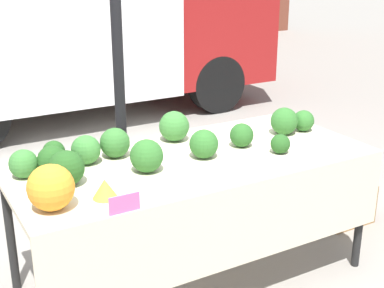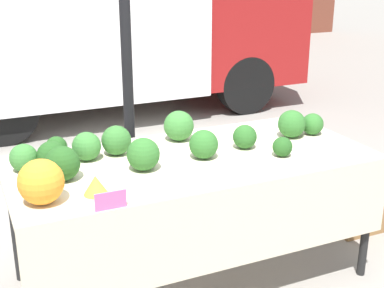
{
  "view_description": "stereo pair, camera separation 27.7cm",
  "coord_description": "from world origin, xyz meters",
  "px_view_note": "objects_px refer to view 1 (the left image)",
  "views": [
    {
      "loc": [
        -1.42,
        -2.48,
        1.88
      ],
      "look_at": [
        0.0,
        0.0,
        0.87
      ],
      "focal_mm": 50.0,
      "sensor_mm": 36.0,
      "label": 1
    },
    {
      "loc": [
        -1.17,
        -2.6,
        1.88
      ],
      "look_at": [
        0.0,
        0.0,
        0.87
      ],
      "focal_mm": 50.0,
      "sensor_mm": 36.0,
      "label": 2
    }
  ],
  "objects_px": {
    "price_sign": "(124,204)",
    "produce_crate": "(341,201)",
    "parked_truck": "(70,13)",
    "orange_cauliflower": "(51,188)"
  },
  "relations": [
    {
      "from": "price_sign",
      "to": "produce_crate",
      "type": "distance_m",
      "value": 2.15
    },
    {
      "from": "parked_truck",
      "to": "produce_crate",
      "type": "xyz_separation_m",
      "value": [
        0.76,
        -3.87,
        -1.08
      ]
    },
    {
      "from": "parked_truck",
      "to": "produce_crate",
      "type": "height_order",
      "value": "parked_truck"
    },
    {
      "from": "price_sign",
      "to": "parked_truck",
      "type": "bearing_deg",
      "value": 74.94
    },
    {
      "from": "orange_cauliflower",
      "to": "produce_crate",
      "type": "height_order",
      "value": "orange_cauliflower"
    },
    {
      "from": "orange_cauliflower",
      "to": "parked_truck",
      "type": "bearing_deg",
      "value": 70.96
    },
    {
      "from": "parked_truck",
      "to": "price_sign",
      "type": "xyz_separation_m",
      "value": [
        -1.19,
        -4.43,
        -0.39
      ]
    },
    {
      "from": "parked_truck",
      "to": "produce_crate",
      "type": "bearing_deg",
      "value": -78.83
    },
    {
      "from": "price_sign",
      "to": "orange_cauliflower",
      "type": "bearing_deg",
      "value": 144.4
    },
    {
      "from": "parked_truck",
      "to": "price_sign",
      "type": "relative_size",
      "value": 29.84
    }
  ]
}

